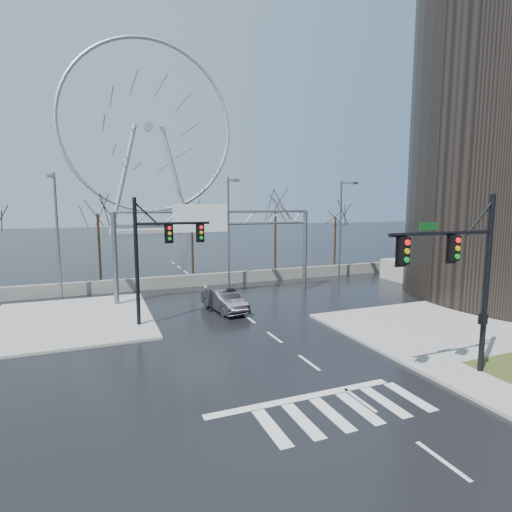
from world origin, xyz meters
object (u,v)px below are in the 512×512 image
car (224,300)px  sign_gantry (214,234)px  signal_mast_far (155,249)px  ferris_wheel (149,134)px  signal_mast_near (466,269)px

car → sign_gantry: bearing=73.5°
signal_mast_far → ferris_wheel: (10.87, 86.04, 21.30)m
signal_mast_near → signal_mast_far: (-11.01, 13.00, -0.04)m
sign_gantry → ferris_wheel: ferris_wheel is taller
sign_gantry → car: 6.28m
car → signal_mast_near: bearing=-76.4°
signal_mast_near → signal_mast_far: bearing=130.3°
signal_mast_near → signal_mast_far: same height
sign_gantry → car: size_ratio=3.45×
signal_mast_near → car: signal_mast_near is taller
signal_mast_far → car: signal_mast_far is taller
signal_mast_near → car: 16.30m
signal_mast_far → car: 6.56m
sign_gantry → ferris_wheel: 82.91m
ferris_wheel → car: ferris_wheel is taller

